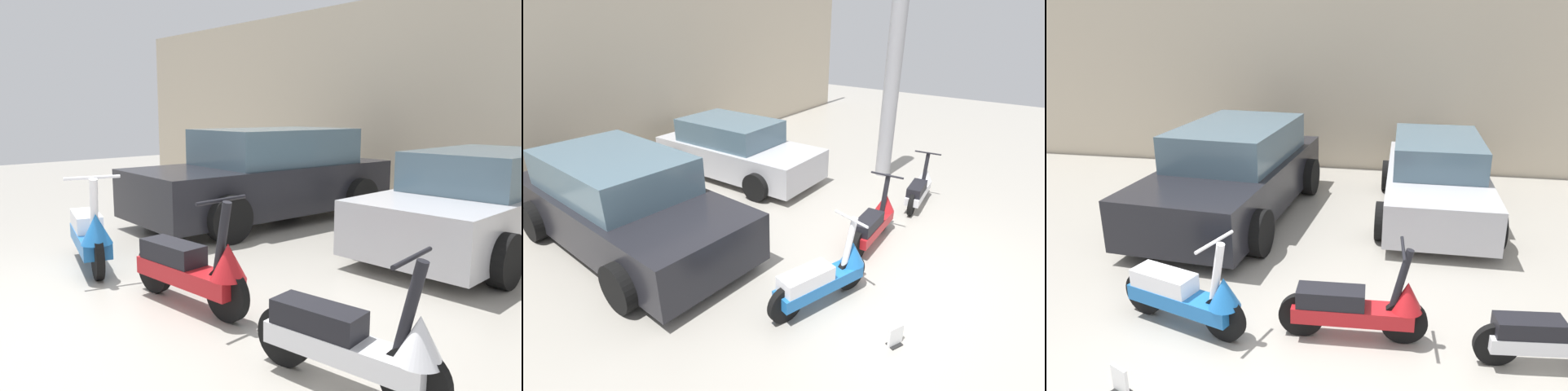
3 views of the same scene
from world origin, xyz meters
The scene contains 9 objects.
ground_plane centered at (0.00, 0.00, 0.00)m, with size 28.00×28.00×0.00m, color #9E998E.
wall_back centered at (0.00, 7.09, 1.99)m, with size 19.60×0.12×3.98m, color beige.
scooter_front_left centered at (-1.23, 0.66, 0.39)m, with size 1.53×0.76×1.10m.
scooter_front_right centered at (0.56, 0.78, 0.37)m, with size 1.51×0.54×1.06m.
scooter_front_center centered at (2.41, 0.67, 0.34)m, with size 1.38×0.50×0.96m.
car_rear_left centered at (-1.79, 3.99, 0.71)m, with size 2.38×4.51×1.49m.
car_rear_center centered at (1.49, 4.58, 0.61)m, with size 1.83×3.77×1.28m.
placard_near_left_scooter centered at (-1.42, -0.40, 0.11)m, with size 0.20×0.18×0.26m.
support_column_side centered at (3.53, 1.89, 1.99)m, with size 0.33×0.33×3.98m, color #99999E.
Camera 2 is at (-5.01, -1.44, 3.47)m, focal length 28.00 mm.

